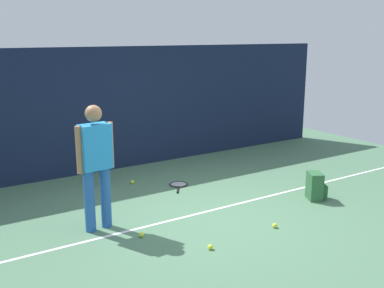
{
  "coord_description": "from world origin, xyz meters",
  "views": [
    {
      "loc": [
        -3.57,
        -5.14,
        2.59
      ],
      "look_at": [
        0.0,
        0.4,
        1.0
      ],
      "focal_mm": 43.01,
      "sensor_mm": 36.0,
      "label": 1
    }
  ],
  "objects_px": {
    "tennis_player": "(96,160)",
    "tennis_ball_near_player": "(141,235)",
    "water_bottle": "(104,178)",
    "tennis_ball_by_fence": "(133,182)",
    "backpack": "(316,187)",
    "tennis_ball_far_left": "(210,247)",
    "tennis_ball_mid_court": "(275,226)",
    "tennis_racket": "(179,185)"
  },
  "relations": [
    {
      "from": "backpack",
      "to": "water_bottle",
      "type": "xyz_separation_m",
      "value": [
        -2.58,
        2.48,
        -0.08
      ]
    },
    {
      "from": "tennis_ball_mid_court",
      "to": "tennis_player",
      "type": "bearing_deg",
      "value": 147.8
    },
    {
      "from": "backpack",
      "to": "tennis_ball_near_player",
      "type": "bearing_deg",
      "value": 113.79
    },
    {
      "from": "tennis_ball_near_player",
      "to": "water_bottle",
      "type": "relative_size",
      "value": 0.25
    },
    {
      "from": "tennis_player",
      "to": "tennis_ball_near_player",
      "type": "distance_m",
      "value": 1.15
    },
    {
      "from": "tennis_ball_far_left",
      "to": "water_bottle",
      "type": "bearing_deg",
      "value": 92.9
    },
    {
      "from": "tennis_ball_by_fence",
      "to": "water_bottle",
      "type": "xyz_separation_m",
      "value": [
        -0.46,
        0.19,
        0.1
      ]
    },
    {
      "from": "backpack",
      "to": "tennis_racket",
      "type": "bearing_deg",
      "value": 68.49
    },
    {
      "from": "tennis_racket",
      "to": "tennis_ball_mid_court",
      "type": "xyz_separation_m",
      "value": [
        0.17,
        -2.25,
        0.02
      ]
    },
    {
      "from": "backpack",
      "to": "tennis_ball_mid_court",
      "type": "bearing_deg",
      "value": 138.69
    },
    {
      "from": "tennis_ball_mid_court",
      "to": "water_bottle",
      "type": "bearing_deg",
      "value": 113.15
    },
    {
      "from": "tennis_ball_near_player",
      "to": "tennis_ball_far_left",
      "type": "bearing_deg",
      "value": -54.84
    },
    {
      "from": "tennis_ball_near_player",
      "to": "tennis_ball_by_fence",
      "type": "xyz_separation_m",
      "value": [
        0.86,
        2.05,
        0.0
      ]
    },
    {
      "from": "tennis_player",
      "to": "tennis_ball_far_left",
      "type": "xyz_separation_m",
      "value": [
        0.92,
        -1.34,
        -0.93
      ]
    },
    {
      "from": "tennis_ball_mid_court",
      "to": "tennis_ball_far_left",
      "type": "bearing_deg",
      "value": -177.1
    },
    {
      "from": "tennis_player",
      "to": "tennis_racket",
      "type": "xyz_separation_m",
      "value": [
        1.86,
        0.98,
        -0.95
      ]
    },
    {
      "from": "tennis_ball_by_fence",
      "to": "water_bottle",
      "type": "relative_size",
      "value": 0.25
    },
    {
      "from": "backpack",
      "to": "tennis_ball_near_player",
      "type": "height_order",
      "value": "backpack"
    },
    {
      "from": "backpack",
      "to": "tennis_ball_by_fence",
      "type": "distance_m",
      "value": 3.13
    },
    {
      "from": "water_bottle",
      "to": "tennis_ball_by_fence",
      "type": "bearing_deg",
      "value": -22.79
    },
    {
      "from": "tennis_player",
      "to": "tennis_ball_by_fence",
      "type": "relative_size",
      "value": 25.76
    },
    {
      "from": "tennis_player",
      "to": "backpack",
      "type": "height_order",
      "value": "tennis_player"
    },
    {
      "from": "tennis_player",
      "to": "water_bottle",
      "type": "xyz_separation_m",
      "value": [
        0.76,
        1.69,
        -0.84
      ]
    },
    {
      "from": "tennis_player",
      "to": "backpack",
      "type": "xyz_separation_m",
      "value": [
        3.35,
        -0.79,
        -0.76
      ]
    },
    {
      "from": "water_bottle",
      "to": "tennis_ball_far_left",
      "type": "bearing_deg",
      "value": -87.1
    },
    {
      "from": "tennis_player",
      "to": "tennis_racket",
      "type": "distance_m",
      "value": 2.3
    },
    {
      "from": "tennis_racket",
      "to": "tennis_ball_near_player",
      "type": "height_order",
      "value": "tennis_ball_near_player"
    },
    {
      "from": "backpack",
      "to": "tennis_ball_by_fence",
      "type": "bearing_deg",
      "value": 71.23
    },
    {
      "from": "tennis_racket",
      "to": "tennis_ball_near_player",
      "type": "distance_m",
      "value": 2.14
    },
    {
      "from": "tennis_player",
      "to": "tennis_ball_mid_court",
      "type": "bearing_deg",
      "value": -37.61
    },
    {
      "from": "tennis_ball_mid_court",
      "to": "water_bottle",
      "type": "height_order",
      "value": "water_bottle"
    },
    {
      "from": "tennis_ball_near_player",
      "to": "tennis_ball_mid_court",
      "type": "relative_size",
      "value": 1.0
    },
    {
      "from": "tennis_ball_far_left",
      "to": "water_bottle",
      "type": "relative_size",
      "value": 0.25
    },
    {
      "from": "tennis_ball_near_player",
      "to": "tennis_ball_mid_court",
      "type": "bearing_deg",
      "value": -23.52
    },
    {
      "from": "tennis_racket",
      "to": "water_bottle",
      "type": "bearing_deg",
      "value": 90.67
    },
    {
      "from": "backpack",
      "to": "tennis_ball_near_player",
      "type": "relative_size",
      "value": 6.67
    },
    {
      "from": "backpack",
      "to": "tennis_ball_far_left",
      "type": "distance_m",
      "value": 2.5
    },
    {
      "from": "tennis_racket",
      "to": "tennis_ball_far_left",
      "type": "relative_size",
      "value": 9.2
    },
    {
      "from": "backpack",
      "to": "tennis_ball_by_fence",
      "type": "relative_size",
      "value": 6.67
    },
    {
      "from": "tennis_racket",
      "to": "tennis_ball_mid_court",
      "type": "height_order",
      "value": "tennis_ball_mid_court"
    },
    {
      "from": "tennis_ball_far_left",
      "to": "water_bottle",
      "type": "distance_m",
      "value": 3.03
    },
    {
      "from": "tennis_ball_near_player",
      "to": "tennis_player",
      "type": "bearing_deg",
      "value": 123.35
    }
  ]
}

